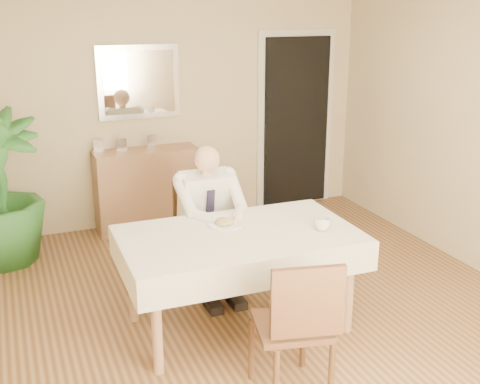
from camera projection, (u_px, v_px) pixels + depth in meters
name	position (u px, v px, depth m)	size (l,w,h in m)	color
room	(259.00, 158.00, 4.21)	(5.00, 5.02, 2.60)	brown
doorway	(296.00, 122.00, 7.02)	(0.96, 0.07, 2.10)	beige
mirror	(139.00, 82.00, 6.21)	(0.86, 0.04, 0.76)	silver
dining_table	(239.00, 244.00, 4.37)	(1.72, 1.03, 0.75)	#956A46
chair_far	(201.00, 225.00, 5.19)	(0.44, 0.44, 0.90)	#3B2214
chair_near	(298.00, 321.00, 3.60)	(0.52, 0.52, 0.92)	#3B2214
seated_man	(212.00, 215.00, 4.88)	(0.48, 0.72, 1.24)	white
plate	(225.00, 224.00, 4.48)	(0.26, 0.26, 0.02)	white
food	(225.00, 222.00, 4.48)	(0.14, 0.14, 0.06)	olive
knife	(233.00, 224.00, 4.44)	(0.01, 0.01, 0.13)	silver
fork	(222.00, 226.00, 4.41)	(0.01, 0.01, 0.13)	silver
coffee_mug	(322.00, 224.00, 4.38)	(0.12, 0.12, 0.09)	white
sideboard	(147.00, 189.00, 6.42)	(1.09, 0.37, 0.87)	#956A46
photo_frame_left	(98.00, 146.00, 6.16)	(0.10, 0.02, 0.14)	silver
photo_frame_center	(122.00, 145.00, 6.18)	(0.10, 0.02, 0.14)	silver
photo_frame_right	(152.00, 141.00, 6.34)	(0.10, 0.02, 0.14)	silver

